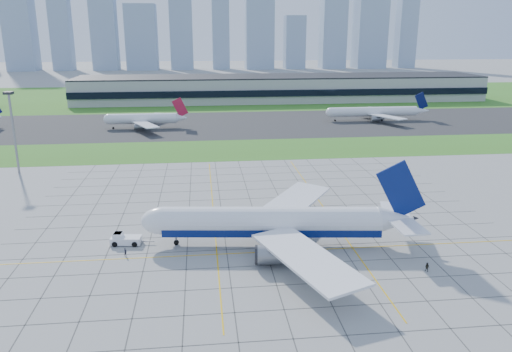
{
  "coord_description": "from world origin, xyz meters",
  "views": [
    {
      "loc": [
        -12.38,
        -94.02,
        42.89
      ],
      "look_at": [
        1.4,
        29.38,
        7.0
      ],
      "focal_mm": 35.0,
      "sensor_mm": 36.0,
      "label": 1
    }
  ],
  "objects_px": {
    "pushback_tug": "(125,239)",
    "distant_jet_2": "(375,112)",
    "light_mast": "(12,123)",
    "airliner": "(273,222)",
    "distant_jet_1": "(144,119)",
    "crew_near": "(125,252)",
    "crew_far": "(427,267)"
  },
  "relations": [
    {
      "from": "crew_far",
      "to": "crew_near",
      "type": "bearing_deg",
      "value": -148.01
    },
    {
      "from": "pushback_tug",
      "to": "distant_jet_2",
      "type": "relative_size",
      "value": 0.18
    },
    {
      "from": "pushback_tug",
      "to": "crew_far",
      "type": "bearing_deg",
      "value": -11.76
    },
    {
      "from": "light_mast",
      "to": "distant_jet_1",
      "type": "distance_m",
      "value": 80.96
    },
    {
      "from": "distant_jet_1",
      "to": "distant_jet_2",
      "type": "xyz_separation_m",
      "value": [
        112.99,
        8.66,
        0.0
      ]
    },
    {
      "from": "airliner",
      "to": "light_mast",
      "type": "bearing_deg",
      "value": 145.01
    },
    {
      "from": "light_mast",
      "to": "airliner",
      "type": "height_order",
      "value": "light_mast"
    },
    {
      "from": "airliner",
      "to": "crew_near",
      "type": "distance_m",
      "value": 30.35
    },
    {
      "from": "pushback_tug",
      "to": "distant_jet_1",
      "type": "relative_size",
      "value": 0.22
    },
    {
      "from": "airliner",
      "to": "distant_jet_1",
      "type": "xyz_separation_m",
      "value": [
        -40.25,
        137.3,
        -0.55
      ]
    },
    {
      "from": "crew_near",
      "to": "pushback_tug",
      "type": "bearing_deg",
      "value": 32.88
    },
    {
      "from": "pushback_tug",
      "to": "crew_far",
      "type": "distance_m",
      "value": 60.73
    },
    {
      "from": "airliner",
      "to": "pushback_tug",
      "type": "xyz_separation_m",
      "value": [
        -30.94,
        3.91,
        -3.91
      ]
    },
    {
      "from": "airliner",
      "to": "crew_far",
      "type": "height_order",
      "value": "airliner"
    },
    {
      "from": "airliner",
      "to": "crew_near",
      "type": "relative_size",
      "value": 34.98
    },
    {
      "from": "airliner",
      "to": "pushback_tug",
      "type": "bearing_deg",
      "value": 179.36
    },
    {
      "from": "light_mast",
      "to": "crew_near",
      "type": "xyz_separation_m",
      "value": [
        41.89,
        -65.82,
        -15.34
      ]
    },
    {
      "from": "distant_jet_1",
      "to": "crew_far",
      "type": "bearing_deg",
      "value": -66.29
    },
    {
      "from": "crew_near",
      "to": "crew_far",
      "type": "bearing_deg",
      "value": -79.09
    },
    {
      "from": "light_mast",
      "to": "crew_far",
      "type": "xyz_separation_m",
      "value": [
        98.59,
        -78.88,
        -15.28
      ]
    },
    {
      "from": "crew_near",
      "to": "light_mast",
      "type": "bearing_deg",
      "value": 56.36
    },
    {
      "from": "pushback_tug",
      "to": "crew_near",
      "type": "distance_m",
      "value": 6.11
    },
    {
      "from": "crew_far",
      "to": "light_mast",
      "type": "bearing_deg",
      "value": -173.7
    },
    {
      "from": "crew_far",
      "to": "distant_jet_2",
      "type": "distance_m",
      "value": 167.62
    },
    {
      "from": "light_mast",
      "to": "airliner",
      "type": "xyz_separation_m",
      "value": [
        71.88,
        -63.7,
        -11.15
      ]
    },
    {
      "from": "pushback_tug",
      "to": "crew_far",
      "type": "relative_size",
      "value": 5.11
    },
    {
      "from": "pushback_tug",
      "to": "distant_jet_2",
      "type": "bearing_deg",
      "value": 60.44
    },
    {
      "from": "distant_jet_1",
      "to": "light_mast",
      "type": "bearing_deg",
      "value": -113.26
    },
    {
      "from": "airliner",
      "to": "crew_near",
      "type": "height_order",
      "value": "airliner"
    },
    {
      "from": "light_mast",
      "to": "crew_near",
      "type": "height_order",
      "value": "light_mast"
    },
    {
      "from": "crew_near",
      "to": "distant_jet_2",
      "type": "relative_size",
      "value": 0.03
    },
    {
      "from": "light_mast",
      "to": "crew_near",
      "type": "bearing_deg",
      "value": -57.52
    }
  ]
}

